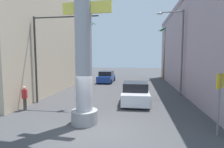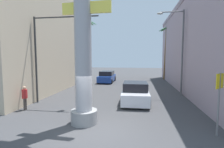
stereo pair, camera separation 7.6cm
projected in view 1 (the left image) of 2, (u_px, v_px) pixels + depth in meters
name	position (u px, v px, depth m)	size (l,w,h in m)	color
ground_plane	(120.00, 91.00, 17.96)	(84.89, 84.89, 0.00)	#424244
building_left	(33.00, 32.00, 18.41)	(6.78, 17.04, 12.17)	#C6B293
building_right	(211.00, 46.00, 17.82)	(6.68, 25.27, 9.21)	#9E8C99
neon_sign_pole	(83.00, 28.00, 8.64)	(2.82, 1.36, 11.07)	#9E9EA3
street_lamp	(178.00, 45.00, 15.54)	(2.39, 0.28, 7.58)	#59595E
crossing_sign	(219.00, 95.00, 7.50)	(0.47, 0.47, 2.76)	slate
traffic_light_mast	(53.00, 43.00, 12.67)	(4.88, 0.32, 6.39)	#333333
car_lead	(135.00, 93.00, 13.51)	(2.16, 4.91, 1.56)	black
car_far	(106.00, 77.00, 24.40)	(2.01, 4.54, 1.56)	black
palm_tree_far_right	(165.00, 46.00, 27.13)	(2.46, 2.31, 8.14)	brown
palm_tree_far_left	(86.00, 44.00, 26.47)	(3.03, 3.03, 9.22)	brown
pedestrian_curb_left	(25.00, 96.00, 11.29)	(0.43, 0.43, 1.57)	#3F3833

